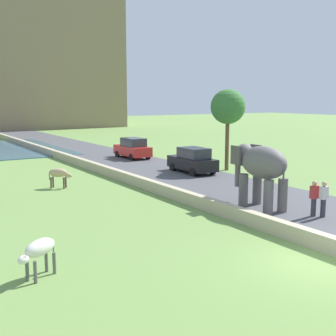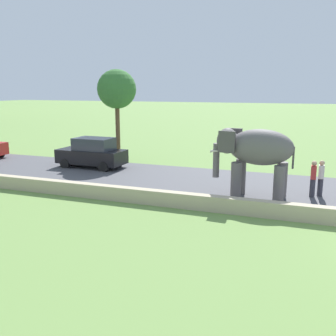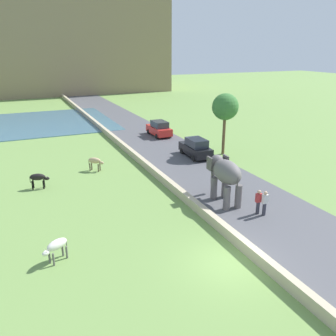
% 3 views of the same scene
% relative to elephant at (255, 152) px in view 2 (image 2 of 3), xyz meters
% --- Properties ---
extents(road_surface, '(7.00, 120.00, 0.06)m').
position_rel_elephant_xyz_m(road_surface, '(1.56, 13.94, -2.01)').
color(road_surface, '#4C4C51').
rests_on(road_surface, ground).
extents(elephant, '(1.58, 3.51, 2.99)m').
position_rel_elephant_xyz_m(elephant, '(0.00, 0.00, 0.00)').
color(elephant, '#605B5B').
rests_on(elephant, ground).
extents(person_beside_elephant, '(0.36, 0.22, 1.63)m').
position_rel_elephant_xyz_m(person_beside_elephant, '(1.18, -2.68, -1.16)').
color(person_beside_elephant, '#33333D').
rests_on(person_beside_elephant, ground).
extents(person_trailing, '(0.36, 0.22, 1.63)m').
position_rel_elephant_xyz_m(person_trailing, '(0.94, -2.37, -1.16)').
color(person_trailing, '#33333D').
rests_on(person_trailing, ground).
extents(car_black, '(1.90, 4.05, 1.80)m').
position_rel_elephant_xyz_m(car_black, '(3.13, 9.77, -1.14)').
color(car_black, black).
rests_on(car_black, ground).
extents(tree_near, '(2.48, 2.48, 5.81)m').
position_rel_elephant_xyz_m(tree_near, '(6.03, 9.56, 2.48)').
color(tree_near, brown).
rests_on(tree_near, ground).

